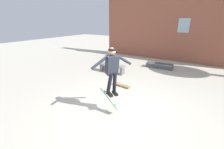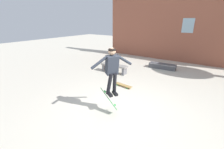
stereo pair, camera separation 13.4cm
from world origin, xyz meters
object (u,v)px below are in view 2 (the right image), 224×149
at_px(skate_ledge, 162,66).
at_px(skateboard_flipping, 109,99).
at_px(skater, 112,68).
at_px(skateboard_resting, 123,85).
at_px(park_bench, 114,67).

height_order(skate_ledge, skateboard_flipping, skateboard_flipping).
bearing_deg(skate_ledge, skater, -91.95).
xyz_separation_m(skate_ledge, skateboard_resting, (-0.59, -3.62, -0.08)).
distance_m(skate_ledge, skateboard_resting, 3.67).
bearing_deg(skateboard_flipping, skate_ledge, 93.94).
height_order(skate_ledge, skater, skater).
bearing_deg(park_bench, skate_ledge, 47.76).
bearing_deg(skater, skateboard_resting, 143.33).
bearing_deg(skate_ledge, skateboard_resting, -102.55).
bearing_deg(park_bench, skateboard_flipping, -59.78).
relative_size(skate_ledge, skateboard_flipping, 2.16).
bearing_deg(skateboard_resting, skate_ledge, -93.84).
bearing_deg(skateboard_flipping, skateboard_resting, 111.65).
bearing_deg(skateboard_flipping, park_bench, 125.25).
bearing_deg(skater, park_bench, 155.65).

